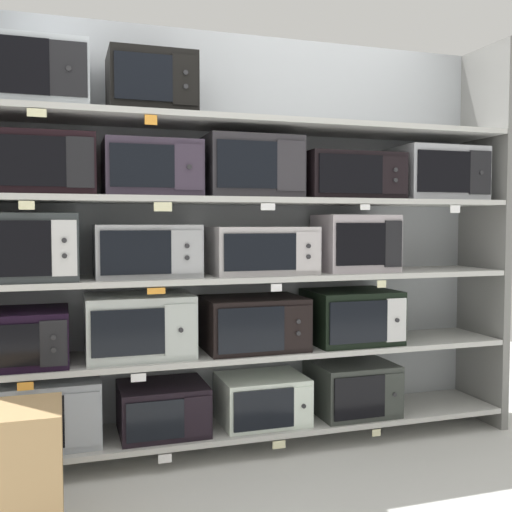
{
  "coord_description": "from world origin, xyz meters",
  "views": [
    {
      "loc": [
        -1.02,
        -3.16,
        1.26
      ],
      "look_at": [
        0.0,
        0.0,
        1.08
      ],
      "focal_mm": 41.93,
      "sensor_mm": 36.0,
      "label": 1
    }
  ],
  "objects_px": {
    "microwave_8": "(28,247)",
    "microwave_15": "(347,177)",
    "microwave_4": "(24,337)",
    "shipping_carton": "(16,474)",
    "microwave_3": "(352,387)",
    "microwave_9": "(147,251)",
    "microwave_7": "(351,316)",
    "microwave_17": "(31,76)",
    "microwave_10": "(261,250)",
    "microwave_2": "(262,399)",
    "microwave_11": "(355,243)",
    "microwave_18": "(151,85)",
    "microwave_13": "(151,169)",
    "microwave_0": "(41,413)",
    "microwave_16": "(435,174)",
    "microwave_12": "(35,165)",
    "microwave_5": "(139,326)",
    "microwave_6": "(253,323)",
    "microwave_1": "(163,408)",
    "microwave_14": "(251,168)"
  },
  "relations": [
    {
      "from": "microwave_15",
      "to": "microwave_17",
      "type": "bearing_deg",
      "value": 180.0
    },
    {
      "from": "microwave_1",
      "to": "microwave_5",
      "type": "relative_size",
      "value": 0.83
    },
    {
      "from": "microwave_0",
      "to": "microwave_15",
      "type": "relative_size",
      "value": 1.01
    },
    {
      "from": "microwave_11",
      "to": "microwave_12",
      "type": "relative_size",
      "value": 0.77
    },
    {
      "from": "microwave_6",
      "to": "microwave_7",
      "type": "distance_m",
      "value": 0.61
    },
    {
      "from": "microwave_8",
      "to": "microwave_18",
      "type": "height_order",
      "value": "microwave_18"
    },
    {
      "from": "microwave_16",
      "to": "microwave_4",
      "type": "bearing_deg",
      "value": 180.0
    },
    {
      "from": "microwave_4",
      "to": "microwave_13",
      "type": "distance_m",
      "value": 1.06
    },
    {
      "from": "microwave_4",
      "to": "shipping_carton",
      "type": "height_order",
      "value": "microwave_4"
    },
    {
      "from": "microwave_3",
      "to": "microwave_7",
      "type": "distance_m",
      "value": 0.43
    },
    {
      "from": "microwave_13",
      "to": "microwave_14",
      "type": "relative_size",
      "value": 0.95
    },
    {
      "from": "microwave_4",
      "to": "shipping_carton",
      "type": "relative_size",
      "value": 0.82
    },
    {
      "from": "microwave_8",
      "to": "microwave_15",
      "type": "bearing_deg",
      "value": -0.0
    },
    {
      "from": "microwave_1",
      "to": "microwave_17",
      "type": "relative_size",
      "value": 0.85
    },
    {
      "from": "microwave_6",
      "to": "microwave_14",
      "type": "distance_m",
      "value": 0.86
    },
    {
      "from": "microwave_1",
      "to": "microwave_15",
      "type": "distance_m",
      "value": 1.67
    },
    {
      "from": "microwave_9",
      "to": "shipping_carton",
      "type": "height_order",
      "value": "microwave_9"
    },
    {
      "from": "microwave_4",
      "to": "microwave_17",
      "type": "relative_size",
      "value": 0.8
    },
    {
      "from": "microwave_13",
      "to": "microwave_9",
      "type": "bearing_deg",
      "value": -179.39
    },
    {
      "from": "microwave_5",
      "to": "microwave_15",
      "type": "bearing_deg",
      "value": -0.02
    },
    {
      "from": "microwave_7",
      "to": "microwave_10",
      "type": "distance_m",
      "value": 0.69
    },
    {
      "from": "microwave_3",
      "to": "microwave_13",
      "type": "height_order",
      "value": "microwave_13"
    },
    {
      "from": "microwave_5",
      "to": "microwave_11",
      "type": "distance_m",
      "value": 1.33
    },
    {
      "from": "microwave_2",
      "to": "microwave_11",
      "type": "xyz_separation_m",
      "value": [
        0.58,
        0.0,
        0.88
      ]
    },
    {
      "from": "microwave_17",
      "to": "microwave_18",
      "type": "distance_m",
      "value": 0.59
    },
    {
      "from": "microwave_4",
      "to": "microwave_5",
      "type": "bearing_deg",
      "value": 0.01
    },
    {
      "from": "microwave_5",
      "to": "microwave_9",
      "type": "xyz_separation_m",
      "value": [
        0.04,
        -0.0,
        0.39
      ]
    },
    {
      "from": "microwave_14",
      "to": "microwave_11",
      "type": "bearing_deg",
      "value": 0.0
    },
    {
      "from": "microwave_12",
      "to": "microwave_18",
      "type": "bearing_deg",
      "value": 0.02
    },
    {
      "from": "microwave_3",
      "to": "microwave_9",
      "type": "bearing_deg",
      "value": -180.0
    },
    {
      "from": "microwave_0",
      "to": "microwave_11",
      "type": "relative_size",
      "value": 1.32
    },
    {
      "from": "microwave_4",
      "to": "microwave_12",
      "type": "xyz_separation_m",
      "value": [
        0.07,
        -0.0,
        0.85
      ]
    },
    {
      "from": "microwave_13",
      "to": "microwave_17",
      "type": "relative_size",
      "value": 0.91
    },
    {
      "from": "microwave_10",
      "to": "shipping_carton",
      "type": "distance_m",
      "value": 1.64
    },
    {
      "from": "microwave_14",
      "to": "microwave_2",
      "type": "bearing_deg",
      "value": -0.35
    },
    {
      "from": "microwave_1",
      "to": "microwave_11",
      "type": "distance_m",
      "value": 1.44
    },
    {
      "from": "microwave_8",
      "to": "microwave_13",
      "type": "xyz_separation_m",
      "value": [
        0.61,
        0.0,
        0.4
      ]
    },
    {
      "from": "microwave_3",
      "to": "microwave_17",
      "type": "bearing_deg",
      "value": -180.0
    },
    {
      "from": "microwave_18",
      "to": "microwave_13",
      "type": "bearing_deg",
      "value": 179.86
    },
    {
      "from": "microwave_18",
      "to": "microwave_3",
      "type": "bearing_deg",
      "value": -0.01
    },
    {
      "from": "microwave_6",
      "to": "microwave_12",
      "type": "height_order",
      "value": "microwave_12"
    },
    {
      "from": "microwave_4",
      "to": "microwave_7",
      "type": "distance_m",
      "value": 1.81
    },
    {
      "from": "microwave_9",
      "to": "shipping_carton",
      "type": "bearing_deg",
      "value": -132.62
    },
    {
      "from": "microwave_6",
      "to": "microwave_7",
      "type": "relative_size",
      "value": 1.09
    },
    {
      "from": "microwave_11",
      "to": "microwave_16",
      "type": "height_order",
      "value": "microwave_16"
    },
    {
      "from": "microwave_6",
      "to": "microwave_12",
      "type": "xyz_separation_m",
      "value": [
        -1.13,
        0.0,
        0.85
      ]
    },
    {
      "from": "microwave_9",
      "to": "microwave_12",
      "type": "bearing_deg",
      "value": 179.99
    },
    {
      "from": "microwave_9",
      "to": "microwave_10",
      "type": "relative_size",
      "value": 0.94
    },
    {
      "from": "microwave_11",
      "to": "microwave_16",
      "type": "xyz_separation_m",
      "value": [
        0.54,
        -0.0,
        0.42
      ]
    },
    {
      "from": "microwave_15",
      "to": "microwave_18",
      "type": "relative_size",
      "value": 1.31
    }
  ]
}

